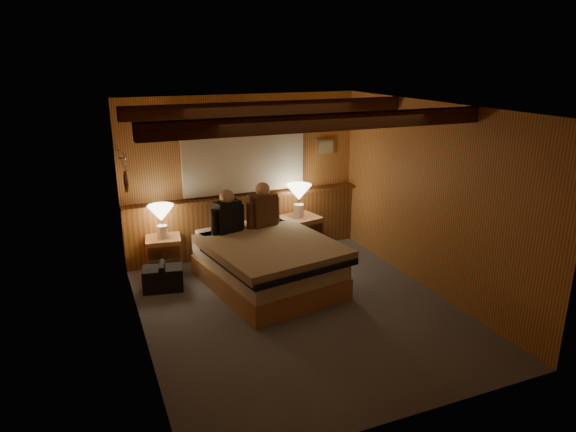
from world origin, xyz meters
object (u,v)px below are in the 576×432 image
person_left (228,215)px  person_right (263,208)px  bed (268,263)px  lamp_left (161,215)px  nightstand_left (164,255)px  duffel_bag (163,278)px  lamp_right (299,194)px  nightstand_right (300,235)px

person_left → person_right: 0.54m
bed → lamp_left: bearing=130.1°
nightstand_left → person_right: size_ratio=0.82×
lamp_left → duffel_bag: 0.88m
nightstand_left → lamp_right: bearing=6.5°
nightstand_right → person_right: person_right is taller
nightstand_right → lamp_right: lamp_right is taller
lamp_left → person_right: person_right is taller
nightstand_left → lamp_left: 0.59m
lamp_right → person_right: person_right is taller
nightstand_left → nightstand_right: (2.04, -0.08, 0.04)m
lamp_left → lamp_right: 2.04m
nightstand_right → nightstand_left: bearing=165.7°
nightstand_left → duffel_bag: bearing=-94.1°
nightstand_right → person_left: size_ratio=1.03×
nightstand_left → person_left: person_left is taller
duffel_bag → lamp_left: bearing=88.9°
nightstand_left → person_right: 1.53m
bed → person_left: size_ratio=3.44×
nightstand_right → lamp_left: lamp_left is taller
nightstand_left → nightstand_right: nightstand_right is taller
bed → lamp_right: size_ratio=4.29×
bed → duffel_bag: 1.38m
lamp_right → person_right: size_ratio=0.76×
nightstand_right → lamp_left: size_ratio=1.36×
person_left → duffel_bag: bearing=171.4°
lamp_left → bed: bearing=-39.9°
nightstand_right → duffel_bag: size_ratio=1.13×
nightstand_right → duffel_bag: 2.22m
nightstand_left → duffel_bag: size_ratio=0.95×
bed → person_right: (0.16, 0.61, 0.56)m
bed → nightstand_right: size_ratio=3.34×
bed → duffel_bag: size_ratio=3.78×
nightstand_right → duffel_bag: (-2.16, -0.47, -0.14)m
lamp_right → person_left: person_left is taller
bed → lamp_left: 1.62m
nightstand_left → lamp_right: size_ratio=1.07×
nightstand_right → lamp_right: (-0.01, 0.03, 0.64)m
person_left → person_right: (0.53, 0.07, 0.01)m
bed → person_right: size_ratio=3.26×
bed → person_left: (-0.37, 0.54, 0.55)m
lamp_right → person_right: (-0.69, -0.34, -0.04)m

